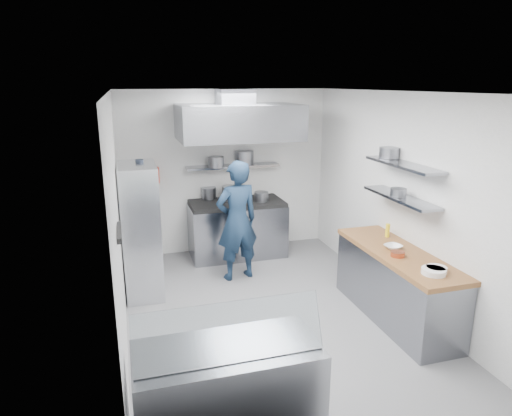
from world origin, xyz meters
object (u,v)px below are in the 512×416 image
object	(u,v)px
chef	(237,221)
display_case	(228,394)
wire_rack	(141,230)
gas_range	(237,230)

from	to	relation	value
chef	display_case	size ratio (longest dim) A/B	1.21
wire_rack	chef	bearing A→B (deg)	4.32
gas_range	wire_rack	world-z (taller)	wire_rack
gas_range	display_case	distance (m)	4.25
display_case	chef	bearing A→B (deg)	74.62
gas_range	wire_rack	xyz separation A→B (m)	(-1.63, -1.04, 0.48)
display_case	wire_rack	bearing A→B (deg)	99.82
wire_rack	display_case	world-z (taller)	wire_rack
wire_rack	display_case	xyz separation A→B (m)	(0.53, -3.06, -0.50)
gas_range	chef	world-z (taller)	chef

